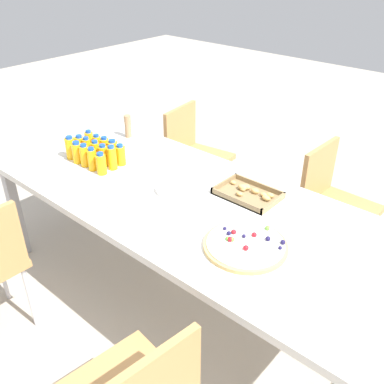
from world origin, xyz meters
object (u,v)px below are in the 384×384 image
(juice_bottle_4, at_px, (101,164))
(plate_stack, at_px, (173,189))
(chair_far_left, at_px, (193,151))
(juice_bottle_1, at_px, (77,153))
(juice_bottle_8, at_px, (103,156))
(juice_bottle_10, at_px, (89,141))
(cardboard_tube, at_px, (128,126))
(party_table, at_px, (182,204))
(juice_bottle_12, at_px, (105,148))
(fruit_pizza, at_px, (245,245))
(juice_bottle_2, at_px, (85,156))
(juice_bottle_6, at_px, (87,148))
(juice_bottle_7, at_px, (96,152))
(juice_bottle_9, at_px, (112,158))
(juice_bottle_14, at_px, (121,155))
(napkin_stack, at_px, (116,200))
(juice_bottle_3, at_px, (92,159))
(chair_far_right, at_px, (332,199))
(juice_bottle_11, at_px, (97,145))
(juice_bottle_5, at_px, (80,146))
(juice_bottle_0, at_px, (71,148))
(snack_tray, at_px, (249,193))
(juice_bottle_13, at_px, (113,151))

(juice_bottle_4, xyz_separation_m, plate_stack, (0.44, 0.13, -0.05))
(chair_far_left, xyz_separation_m, juice_bottle_1, (-0.10, -0.95, 0.29))
(chair_far_left, relative_size, juice_bottle_8, 6.06)
(juice_bottle_10, bearing_deg, cardboard_tube, 87.86)
(party_table, xyz_separation_m, juice_bottle_12, (-0.66, 0.02, 0.12))
(party_table, xyz_separation_m, fruit_pizza, (0.51, -0.15, 0.07))
(chair_far_left, distance_m, juice_bottle_2, 0.99)
(juice_bottle_6, distance_m, juice_bottle_7, 0.08)
(chair_far_left, height_order, juice_bottle_9, juice_bottle_9)
(juice_bottle_12, bearing_deg, party_table, -1.76)
(juice_bottle_14, distance_m, napkin_stack, 0.43)
(chair_far_left, distance_m, juice_bottle_3, 1.00)
(juice_bottle_7, xyz_separation_m, napkin_stack, (0.45, -0.22, -0.06))
(juice_bottle_1, bearing_deg, juice_bottle_9, 20.12)
(party_table, bearing_deg, juice_bottle_6, -175.91)
(juice_bottle_1, bearing_deg, juice_bottle_4, 0.50)
(juice_bottle_6, distance_m, fruit_pizza, 1.26)
(juice_bottle_3, distance_m, juice_bottle_12, 0.17)
(juice_bottle_9, bearing_deg, plate_stack, 5.98)
(juice_bottle_10, xyz_separation_m, napkin_stack, (0.60, -0.29, -0.06))
(party_table, distance_m, plate_stack, 0.09)
(chair_far_right, bearing_deg, juice_bottle_8, -47.53)
(juice_bottle_9, xyz_separation_m, juice_bottle_11, (-0.23, 0.07, -0.01))
(juice_bottle_5, height_order, juice_bottle_12, juice_bottle_12)
(juice_bottle_1, bearing_deg, juice_bottle_0, 173.80)
(napkin_stack, bearing_deg, juice_bottle_7, 153.32)
(juice_bottle_5, bearing_deg, juice_bottle_3, -18.93)
(fruit_pizza, bearing_deg, juice_bottle_4, 178.95)
(juice_bottle_0, xyz_separation_m, juice_bottle_1, (0.08, -0.01, -0.00))
(juice_bottle_10, bearing_deg, juice_bottle_1, -62.68)
(juice_bottle_6, distance_m, cardboard_tube, 0.39)
(chair_far_right, bearing_deg, juice_bottle_5, -52.95)
(juice_bottle_2, relative_size, plate_stack, 0.75)
(juice_bottle_14, relative_size, snack_tray, 0.40)
(plate_stack, bearing_deg, juice_bottle_12, 178.02)
(juice_bottle_8, bearing_deg, juice_bottle_12, 136.19)
(juice_bottle_10, distance_m, juice_bottle_11, 0.08)
(chair_far_left, bearing_deg, juice_bottle_11, -14.69)
(juice_bottle_7, bearing_deg, juice_bottle_12, 88.48)
(juice_bottle_7, bearing_deg, juice_bottle_2, -92.65)
(napkin_stack, height_order, cardboard_tube, cardboard_tube)
(cardboard_tube, bearing_deg, juice_bottle_7, -69.81)
(party_table, distance_m, juice_bottle_13, 0.60)
(juice_bottle_3, height_order, juice_bottle_7, juice_bottle_3)
(juice_bottle_1, relative_size, juice_bottle_7, 0.99)
(party_table, height_order, juice_bottle_13, juice_bottle_13)
(juice_bottle_7, distance_m, cardboard_tube, 0.40)
(juice_bottle_9, bearing_deg, juice_bottle_13, 137.58)
(juice_bottle_6, height_order, juice_bottle_13, juice_bottle_13)
(juice_bottle_12, height_order, napkin_stack, juice_bottle_12)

